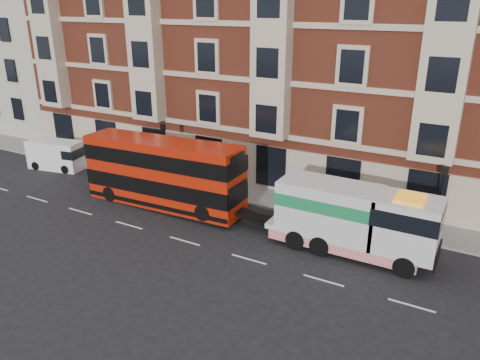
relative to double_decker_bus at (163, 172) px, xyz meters
The scene contains 10 objects.
ground 5.57m from the double_decker_bus, 40.34° to the right, with size 120.00×120.00×0.00m, color black.
sidewalk 6.14m from the double_decker_bus, 47.51° to the left, with size 90.00×3.00×0.15m, color slate.
victorian_terrace 14.71m from the double_decker_bus, 69.57° to the left, with size 45.00×12.00×20.40m.
cream_block 28.88m from the double_decker_bus, 157.70° to the left, with size 16.00×10.00×16.80m.
lamp_post_west 3.63m from the double_decker_bus, 126.20° to the left, with size 0.35×0.15×4.35m.
lamp_post_east 16.13m from the double_decker_bus, 10.42° to the left, with size 0.35×0.15×4.35m.
double_decker_bus is the anchor object (origin of this frame).
tow_truck 12.06m from the double_decker_bus, ahead, with size 8.64×2.55×3.60m.
box_van 12.06m from the double_decker_bus, behind, with size 4.51×2.48×2.22m.
pedestrian 6.30m from the double_decker_bus, 131.46° to the left, with size 0.66×0.43×1.82m, color #1A1C35.
Camera 1 is at (13.72, -18.45, 12.37)m, focal length 35.00 mm.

